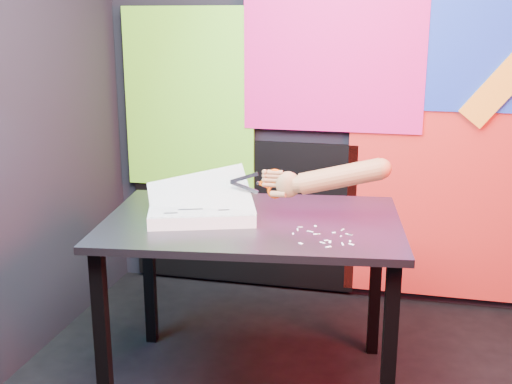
# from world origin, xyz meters

# --- Properties ---
(room) EXTENTS (3.01, 3.01, 2.71)m
(room) POSITION_xyz_m (0.00, 0.00, 1.35)
(room) COLOR black
(room) RESTS_ON ground
(backdrop) EXTENTS (2.88, 0.05, 2.08)m
(backdrop) POSITION_xyz_m (0.06, 1.46, 0.96)
(backdrop) COLOR red
(backdrop) RESTS_ON ground
(work_table) EXTENTS (1.28, 0.93, 0.75)m
(work_table) POSITION_xyz_m (-0.44, 0.45, 0.66)
(work_table) COLOR black
(work_table) RESTS_ON ground
(printout_stack) EXTENTS (0.50, 0.43, 0.22)m
(printout_stack) POSITION_xyz_m (-0.65, 0.42, 0.78)
(printout_stack) COLOR white
(printout_stack) RESTS_ON work_table
(scissors) EXTENTS (0.22, 0.02, 0.12)m
(scissors) POSITION_xyz_m (-0.37, 0.48, 0.89)
(scissors) COLOR #979DA9
(scissors) RESTS_ON printout_stack
(hand_forearm) EXTENTS (0.49, 0.10, 0.18)m
(hand_forearm) POSITION_xyz_m (-0.13, 0.49, 0.93)
(hand_forearm) COLOR olive
(hand_forearm) RESTS_ON work_table
(paper_clippings) EXTENTS (0.24, 0.24, 0.00)m
(paper_clippings) POSITION_xyz_m (-0.12, 0.30, 0.75)
(paper_clippings) COLOR white
(paper_clippings) RESTS_ON work_table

